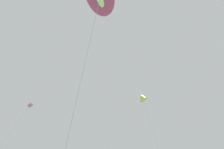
{
  "coord_description": "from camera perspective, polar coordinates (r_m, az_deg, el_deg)",
  "views": [
    {
      "loc": [
        -6.79,
        2.09,
        1.64
      ],
      "look_at": [
        0.42,
        6.14,
        9.57
      ],
      "focal_mm": 28.36,
      "sensor_mm": 36.0,
      "label": 1
    }
  ],
  "objects": [
    {
      "name": "small_kite_streamer_purple",
      "position": [
        30.74,
        -26.54,
        -11.3
      ],
      "size": [
        4.17,
        2.14,
        17.94
      ],
      "rotation": [
        0.0,
        0.0,
        1.71
      ],
      "color": "pink",
      "rests_on": "ground"
    },
    {
      "name": "small_kite_triangle_green",
      "position": [
        23.2,
        9.65,
        -7.29
      ],
      "size": [
        3.24,
        2.37,
        15.82
      ],
      "rotation": [
        0.0,
        0.0,
        -2.5
      ],
      "color": "yellow",
      "rests_on": "ground"
    }
  ]
}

